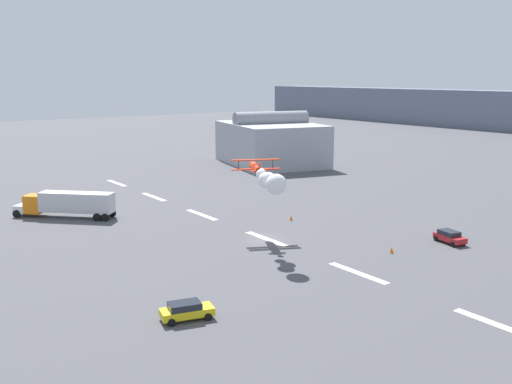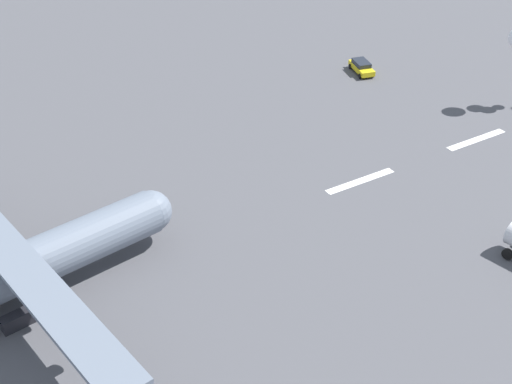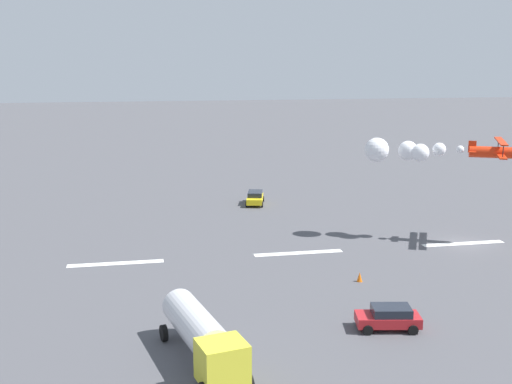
{
  "view_description": "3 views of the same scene",
  "coord_description": "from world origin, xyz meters",
  "px_view_note": "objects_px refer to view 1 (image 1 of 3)",
  "views": [
    {
      "loc": [
        56.96,
        -42.31,
        20.04
      ],
      "look_at": [
        -2.66,
        0.31,
        5.5
      ],
      "focal_mm": 41.35,
      "sensor_mm": 36.0,
      "label": 1
    },
    {
      "loc": [
        71.76,
        46.19,
        39.5
      ],
      "look_at": [
        43.9,
        0.0,
        2.93
      ],
      "focal_mm": 50.91,
      "sensor_mm": 36.0,
      "label": 2
    },
    {
      "loc": [
        29.96,
        53.09,
        16.8
      ],
      "look_at": [
        19.1,
        -3.32,
        4.99
      ],
      "focal_mm": 45.08,
      "sensor_mm": 36.0,
      "label": 3
    }
  ],
  "objects_px": {
    "semi_truck_orange": "(67,203)",
    "followme_car_yellow": "(186,310)",
    "traffic_cone_near": "(291,218)",
    "traffic_cone_far": "(392,250)",
    "airport_staff_sedan": "(450,237)",
    "stunt_biplane_red": "(267,178)"
  },
  "relations": [
    {
      "from": "semi_truck_orange",
      "to": "followme_car_yellow",
      "type": "bearing_deg",
      "value": -5.1
    },
    {
      "from": "traffic_cone_near",
      "to": "traffic_cone_far",
      "type": "distance_m",
      "value": 18.85
    },
    {
      "from": "semi_truck_orange",
      "to": "traffic_cone_near",
      "type": "xyz_separation_m",
      "value": [
        19.91,
        25.01,
        -1.75
      ]
    },
    {
      "from": "airport_staff_sedan",
      "to": "traffic_cone_far",
      "type": "distance_m",
      "value": 8.99
    },
    {
      "from": "stunt_biplane_red",
      "to": "traffic_cone_near",
      "type": "bearing_deg",
      "value": 129.81
    },
    {
      "from": "airport_staff_sedan",
      "to": "traffic_cone_far",
      "type": "xyz_separation_m",
      "value": [
        -1.28,
        -8.89,
        -0.44
      ]
    },
    {
      "from": "traffic_cone_far",
      "to": "traffic_cone_near",
      "type": "bearing_deg",
      "value": 178.78
    },
    {
      "from": "airport_staff_sedan",
      "to": "traffic_cone_far",
      "type": "relative_size",
      "value": 5.71
    },
    {
      "from": "airport_staff_sedan",
      "to": "traffic_cone_near",
      "type": "relative_size",
      "value": 5.71
    },
    {
      "from": "traffic_cone_far",
      "to": "stunt_biplane_red",
      "type": "bearing_deg",
      "value": -131.73
    },
    {
      "from": "stunt_biplane_red",
      "to": "followme_car_yellow",
      "type": "distance_m",
      "value": 22.85
    },
    {
      "from": "semi_truck_orange",
      "to": "traffic_cone_far",
      "type": "distance_m",
      "value": 45.95
    },
    {
      "from": "stunt_biplane_red",
      "to": "semi_truck_orange",
      "type": "bearing_deg",
      "value": -154.56
    },
    {
      "from": "stunt_biplane_red",
      "to": "traffic_cone_far",
      "type": "xyz_separation_m",
      "value": [
        9.57,
        10.73,
        -8.11
      ]
    },
    {
      "from": "followme_car_yellow",
      "to": "airport_staff_sedan",
      "type": "bearing_deg",
      "value": 92.37
    },
    {
      "from": "traffic_cone_near",
      "to": "semi_truck_orange",
      "type": "bearing_deg",
      "value": -128.52
    },
    {
      "from": "followme_car_yellow",
      "to": "traffic_cone_far",
      "type": "distance_m",
      "value": 28.47
    },
    {
      "from": "semi_truck_orange",
      "to": "followme_car_yellow",
      "type": "height_order",
      "value": "semi_truck_orange"
    },
    {
      "from": "semi_truck_orange",
      "to": "traffic_cone_far",
      "type": "bearing_deg",
      "value": 32.42
    },
    {
      "from": "followme_car_yellow",
      "to": "traffic_cone_far",
      "type": "xyz_separation_m",
      "value": [
        -2.83,
        28.33,
        -0.44
      ]
    },
    {
      "from": "semi_truck_orange",
      "to": "followme_car_yellow",
      "type": "relative_size",
      "value": 2.61
    },
    {
      "from": "semi_truck_orange",
      "to": "followme_car_yellow",
      "type": "distance_m",
      "value": 41.77
    }
  ]
}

